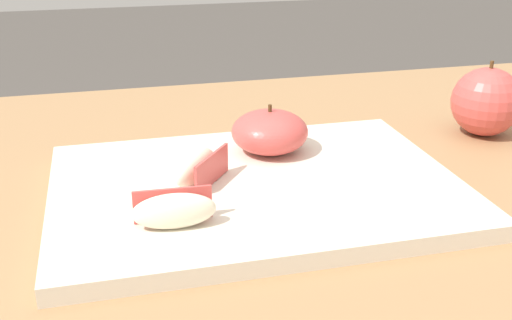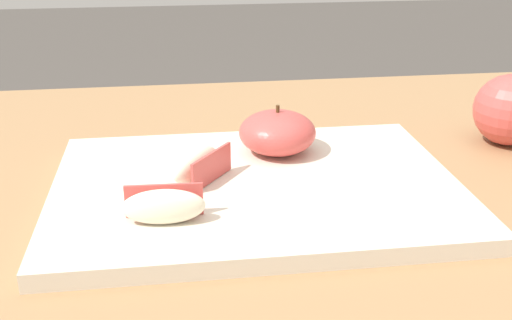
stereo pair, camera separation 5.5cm
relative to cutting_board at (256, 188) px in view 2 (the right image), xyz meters
name	(u,v)px [view 2 (the right image)]	position (x,y,z in m)	size (l,w,h in m)	color
dining_table	(217,313)	(-0.04, -0.01, -0.12)	(1.21, 0.78, 0.75)	#9E754C
cutting_board	(256,188)	(0.00, 0.00, 0.00)	(0.36, 0.26, 0.02)	beige
apple_half_skin_up	(277,132)	(0.03, 0.06, 0.03)	(0.08, 0.08, 0.05)	#D14C47
apple_wedge_left	(197,165)	(-0.05, 0.01, 0.02)	(0.06, 0.06, 0.03)	#F4EACC
apple_wedge_near_knife	(164,206)	(-0.08, -0.07, 0.02)	(0.07, 0.03, 0.03)	#F4EACC
whole_apple_pink_lady	(510,110)	(0.29, 0.09, 0.03)	(0.08, 0.08, 0.09)	#D14C47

